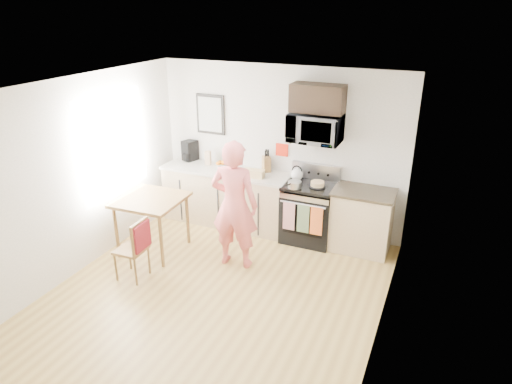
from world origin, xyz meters
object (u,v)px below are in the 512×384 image
at_px(microwave, 315,128).
at_px(range, 309,214).
at_px(chair, 138,242).
at_px(cake, 317,184).
at_px(dining_table, 151,204).
at_px(person, 234,205).

bearing_deg(microwave, range, -89.94).
height_order(range, chair, range).
bearing_deg(cake, chair, -133.93).
bearing_deg(cake, microwave, 127.31).
bearing_deg(chair, cake, 43.61).
bearing_deg(range, dining_table, -148.38).
distance_m(microwave, chair, 2.94).
height_order(dining_table, cake, cake).
distance_m(range, microwave, 1.33).
distance_m(person, chair, 1.35).
bearing_deg(dining_table, chair, -68.21).
xyz_separation_m(range, cake, (0.12, -0.05, 0.53)).
relative_size(microwave, chair, 0.88).
relative_size(range, microwave, 1.53).
bearing_deg(person, microwave, -127.29).
xyz_separation_m(range, chair, (-1.71, -1.96, 0.12)).
distance_m(chair, cake, 2.68).
xyz_separation_m(microwave, cake, (0.12, -0.16, -0.80)).
relative_size(range, cake, 4.73).
height_order(range, microwave, microwave).
height_order(microwave, cake, microwave).
bearing_deg(chair, microwave, 47.82).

